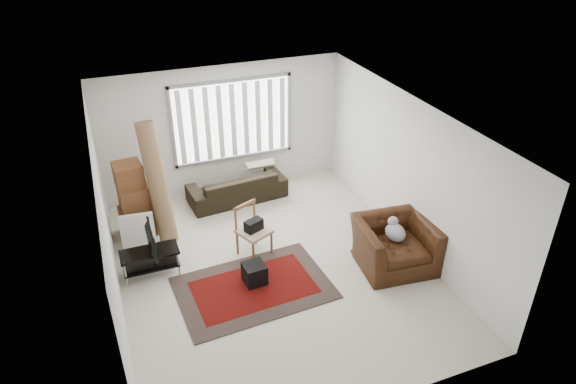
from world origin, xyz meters
name	(u,v)px	position (x,y,z in m)	size (l,w,h in m)	color
room	(264,163)	(0.03, 0.51, 1.76)	(6.00, 6.02, 2.71)	beige
persian_rug	(254,288)	(-0.48, -0.38, 0.01)	(2.50, 1.75, 0.02)	black
tv_stand	(150,258)	(-1.95, 0.58, 0.34)	(0.94, 0.42, 0.47)	black
tv	(147,240)	(-1.95, 0.58, 0.69)	(0.76, 0.10, 0.44)	black
subwoofer	(254,273)	(-0.42, -0.25, 0.19)	(0.34, 0.34, 0.34)	black
moving_boxes	(134,202)	(-2.00, 1.92, 0.67)	(0.64, 0.59, 1.44)	brown
white_flatpack	(138,233)	(-2.05, 1.33, 0.37)	(0.58, 0.08, 0.74)	silver
rolled_rug	(157,183)	(-1.57, 1.65, 1.11)	(0.33, 0.33, 2.21)	brown
sofa	(237,183)	(0.08, 2.45, 0.38)	(2.00, 0.87, 0.77)	black
side_chair	(253,229)	(-0.18, 0.53, 0.52)	(0.66, 0.66, 0.94)	#A18469
armchair	(396,241)	(1.96, -0.64, 0.48)	(1.40, 1.25, 0.95)	#33190A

